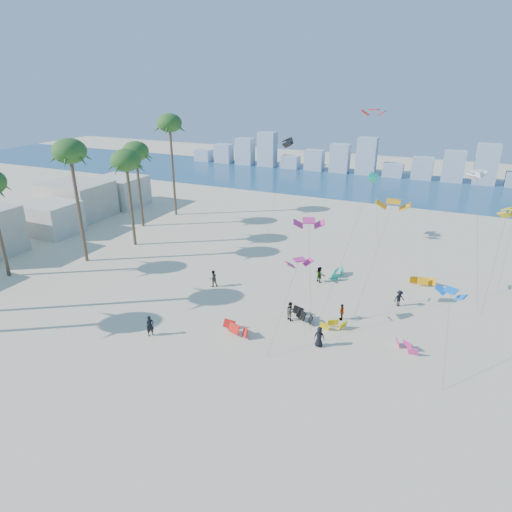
% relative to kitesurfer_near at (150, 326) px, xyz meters
% --- Properties ---
extents(ground, '(220.00, 220.00, 0.00)m').
position_rel_kitesurfer_near_xyz_m(ground, '(2.42, -5.38, -0.96)').
color(ground, beige).
rests_on(ground, ground).
extents(ocean, '(220.00, 220.00, 0.00)m').
position_rel_kitesurfer_near_xyz_m(ocean, '(2.42, 66.62, -0.96)').
color(ocean, navy).
rests_on(ocean, ground).
extents(kitesurfer_near, '(0.78, 0.84, 1.92)m').
position_rel_kitesurfer_near_xyz_m(kitesurfer_near, '(0.00, 0.00, 0.00)').
color(kitesurfer_near, black).
rests_on(kitesurfer_near, ground).
extents(kitesurfer_mid, '(1.12, 1.05, 1.82)m').
position_rel_kitesurfer_near_xyz_m(kitesurfer_mid, '(10.27, 7.59, -0.05)').
color(kitesurfer_mid, gray).
rests_on(kitesurfer_mid, ground).
extents(kitesurfers_far, '(31.29, 16.93, 1.88)m').
position_rel_kitesurfer_near_xyz_m(kitesurfers_far, '(12.55, 12.61, -0.07)').
color(kitesurfers_far, black).
rests_on(kitesurfers_far, ground).
extents(grounded_kites, '(17.68, 18.68, 0.94)m').
position_rel_kitesurfer_near_xyz_m(grounded_kites, '(13.51, 10.92, -0.52)').
color(grounded_kites, red).
rests_on(grounded_kites, ground).
extents(flying_kites, '(28.47, 31.75, 18.49)m').
position_rel_kitesurfer_near_xyz_m(flying_kites, '(16.33, 19.35, 11.21)').
color(flying_kites, '#D9308A').
rests_on(flying_kites, ground).
extents(palm_row, '(10.63, 44.80, 16.03)m').
position_rel_kitesurfer_near_xyz_m(palm_row, '(-18.80, 10.77, 11.35)').
color(palm_row, brown).
rests_on(palm_row, ground).
extents(beachfront_buildings, '(11.50, 43.00, 6.00)m').
position_rel_kitesurfer_near_xyz_m(beachfront_buildings, '(-31.27, 15.43, 1.71)').
color(beachfront_buildings, beige).
rests_on(beachfront_buildings, ground).
extents(distant_skyline, '(85.00, 3.00, 8.40)m').
position_rel_kitesurfer_near_xyz_m(distant_skyline, '(1.24, 76.62, 2.13)').
color(distant_skyline, '#9EADBF').
rests_on(distant_skyline, ground).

